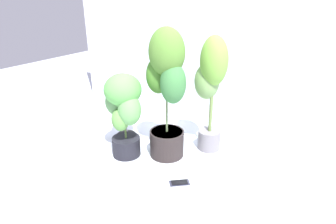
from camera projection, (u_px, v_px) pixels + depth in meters
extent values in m
plane|color=silver|center=(158.00, 158.00, 2.32)|extent=(8.00, 8.00, 0.00)
cube|color=silver|center=(208.00, 22.00, 2.60)|extent=(3.20, 0.01, 2.00)
cylinder|color=black|center=(167.00, 143.00, 2.33)|extent=(0.28, 0.28, 0.22)
cylinder|color=#3F3420|center=(167.00, 132.00, 2.29)|extent=(0.26, 0.26, 0.02)
cylinder|color=#5D7546|center=(167.00, 89.00, 2.15)|extent=(0.02, 0.02, 0.73)
ellipsoid|color=#4F7F2E|center=(167.00, 52.00, 2.04)|extent=(0.34, 0.32, 0.36)
ellipsoid|color=#437828|center=(159.00, 75.00, 2.17)|extent=(0.25, 0.26, 0.29)
ellipsoid|color=#3A753B|center=(173.00, 83.00, 2.08)|extent=(0.28, 0.29, 0.31)
cylinder|color=slate|center=(209.00, 139.00, 2.44)|extent=(0.19, 0.19, 0.17)
cylinder|color=#423423|center=(210.00, 131.00, 2.41)|extent=(0.18, 0.18, 0.02)
cylinder|color=olive|center=(212.00, 93.00, 2.28)|extent=(0.03, 0.03, 0.68)
ellipsoid|color=#6FA83D|center=(214.00, 61.00, 2.18)|extent=(0.32, 0.31, 0.40)
ellipsoid|color=#739B55|center=(207.00, 81.00, 2.29)|extent=(0.28, 0.27, 0.30)
cylinder|color=black|center=(126.00, 146.00, 2.35)|extent=(0.23, 0.23, 0.16)
cylinder|color=#442B1C|center=(126.00, 139.00, 2.32)|extent=(0.21, 0.21, 0.02)
cylinder|color=olive|center=(124.00, 111.00, 2.22)|extent=(0.02, 0.02, 0.47)
ellipsoid|color=#57A74A|center=(123.00, 90.00, 2.16)|extent=(0.39, 0.39, 0.25)
ellipsoid|color=#5E9353|center=(119.00, 102.00, 2.26)|extent=(0.25, 0.25, 0.23)
ellipsoid|color=#61A154|center=(130.00, 110.00, 2.16)|extent=(0.26, 0.27, 0.25)
ellipsoid|color=#5E9B47|center=(120.00, 120.00, 2.19)|extent=(0.17, 0.16, 0.18)
cube|color=#2B2C3D|center=(179.00, 183.00, 2.01)|extent=(0.16, 0.15, 0.01)
cube|color=black|center=(179.00, 182.00, 2.01)|extent=(0.12, 0.12, 0.00)
cylinder|color=#272825|center=(126.00, 135.00, 2.67)|extent=(0.18, 0.18, 0.03)
cylinder|color=#A198A2|center=(126.00, 126.00, 2.63)|extent=(0.02, 0.02, 0.16)
sphere|color=#A198A2|center=(125.00, 107.00, 2.56)|extent=(0.28, 0.28, 0.22)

